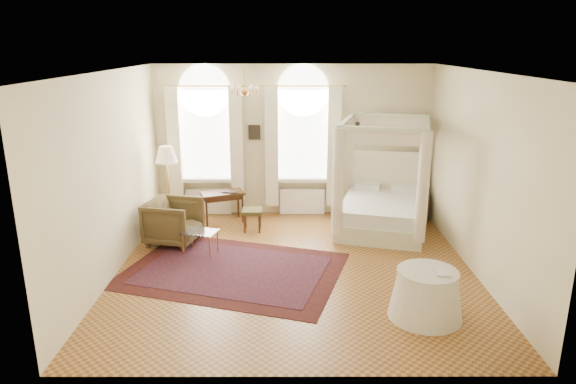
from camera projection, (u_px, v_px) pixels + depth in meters
name	position (u px, v px, depth m)	size (l,w,h in m)	color
ground	(295.00, 268.00, 8.82)	(6.00, 6.00, 0.00)	olive
room_walls	(295.00, 155.00, 8.27)	(6.00, 6.00, 6.00)	beige
window_left	(206.00, 150.00, 11.16)	(1.62, 0.27, 3.29)	silver
window_right	(303.00, 150.00, 11.17)	(1.62, 0.27, 3.29)	silver
chandelier	(244.00, 90.00, 9.16)	(0.51, 0.45, 0.50)	#C48C41
wall_pictures	(297.00, 130.00, 11.15)	(2.54, 0.03, 0.39)	black
canopy_bed	(382.00, 206.00, 10.47)	(2.19, 2.46, 2.28)	beige
nightstand	(418.00, 206.00, 11.13)	(0.43, 0.39, 0.62)	#3B1F10
nightstand_lamp	(424.00, 182.00, 10.93)	(0.25, 0.25, 0.37)	#C48C41
writing_desk	(223.00, 196.00, 10.94)	(0.99, 0.74, 0.67)	#3B1F10
laptop	(230.00, 191.00, 10.93)	(0.36, 0.23, 0.03)	black
stool	(252.00, 213.00, 10.48)	(0.40, 0.40, 0.46)	#4B4420
armchair	(173.00, 222.00, 9.83)	(0.91, 0.94, 0.85)	#45371D
coffee_table	(200.00, 233.00, 9.36)	(0.71, 0.58, 0.42)	silver
floor_lamp	(166.00, 159.00, 10.28)	(0.45, 0.45, 1.74)	#C48C41
oriental_rug	(233.00, 270.00, 8.71)	(4.13, 3.46, 0.01)	#451510
side_table	(426.00, 294.00, 7.16)	(1.03, 1.03, 0.70)	beige
book	(436.00, 272.00, 6.99)	(0.19, 0.25, 0.02)	black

